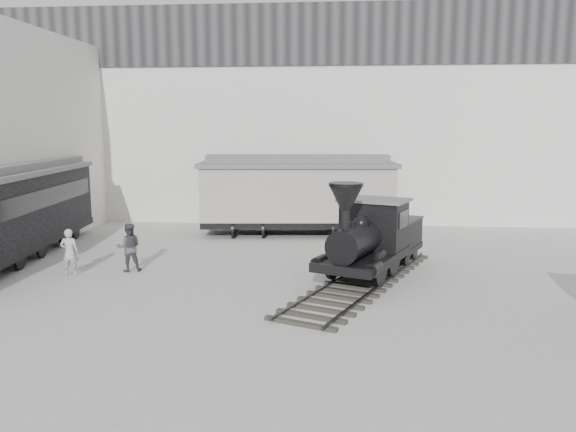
# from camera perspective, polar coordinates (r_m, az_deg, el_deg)

# --- Properties ---
(ground) EXTENTS (90.00, 90.00, 0.00)m
(ground) POSITION_cam_1_polar(r_m,az_deg,el_deg) (15.70, 0.64, -9.55)
(ground) COLOR #9E9E9B
(north_wall) EXTENTS (34.00, 2.51, 11.00)m
(north_wall) POSITION_cam_1_polar(r_m,az_deg,el_deg) (29.85, 2.78, 10.11)
(north_wall) COLOR silver
(north_wall) RESTS_ON ground
(locomotive) EXTENTS (5.55, 9.40, 3.30)m
(locomotive) POSITION_cam_1_polar(r_m,az_deg,el_deg) (18.81, 8.35, -2.66)
(locomotive) COLOR black
(locomotive) RESTS_ON ground
(boxcar) EXTENTS (9.30, 3.59, 3.72)m
(boxcar) POSITION_cam_1_polar(r_m,az_deg,el_deg) (26.14, 0.97, 2.36)
(boxcar) COLOR black
(boxcar) RESTS_ON ground
(passenger_coach) EXTENTS (3.87, 12.85, 3.39)m
(passenger_coach) POSITION_cam_1_polar(r_m,az_deg,el_deg) (23.40, -26.70, 0.38)
(passenger_coach) COLOR black
(passenger_coach) RESTS_ON ground
(visitor_a) EXTENTS (0.65, 0.49, 1.61)m
(visitor_a) POSITION_cam_1_polar(r_m,az_deg,el_deg) (20.44, -21.32, -3.44)
(visitor_a) COLOR #B2B2B2
(visitor_a) RESTS_ON ground
(visitor_b) EXTENTS (0.99, 0.88, 1.70)m
(visitor_b) POSITION_cam_1_polar(r_m,az_deg,el_deg) (20.35, -15.84, -3.08)
(visitor_b) COLOR #424448
(visitor_b) RESTS_ON ground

